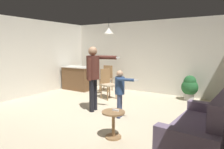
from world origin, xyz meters
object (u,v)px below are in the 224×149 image
(person_adult, at_px, (93,72))
(kitchen_counter, at_px, (78,78))
(couch_floral, at_px, (203,133))
(potted_plant_corner, at_px, (190,87))
(person_child, at_px, (120,89))
(side_table_by_couch, at_px, (113,121))
(dining_chair_near_wall, at_px, (107,77))
(dining_chair_by_counter, at_px, (107,82))
(spare_remote_on_table, at_px, (116,110))

(person_adult, bearing_deg, kitchen_counter, -139.51)
(couch_floral, relative_size, potted_plant_corner, 2.28)
(person_adult, distance_m, person_child, 0.94)
(side_table_by_couch, bearing_deg, potted_plant_corner, 80.26)
(dining_chair_near_wall, bearing_deg, person_child, 120.81)
(person_child, bearing_deg, dining_chair_by_counter, -147.16)
(person_child, height_order, potted_plant_corner, person_child)
(person_child, distance_m, dining_chair_by_counter, 1.93)
(side_table_by_couch, xyz_separation_m, potted_plant_corner, (0.63, 3.69, 0.12))
(dining_chair_by_counter, bearing_deg, side_table_by_couch, 55.47)
(kitchen_counter, distance_m, side_table_by_couch, 4.67)
(person_adult, height_order, dining_chair_by_counter, person_adult)
(person_child, relative_size, spare_remote_on_table, 9.01)
(dining_chair_by_counter, height_order, dining_chair_near_wall, same)
(person_adult, bearing_deg, dining_chair_near_wall, -163.93)
(dining_chair_by_counter, height_order, potted_plant_corner, dining_chair_by_counter)
(kitchen_counter, height_order, spare_remote_on_table, kitchen_counter)
(person_adult, bearing_deg, side_table_by_couch, 39.93)
(side_table_by_couch, xyz_separation_m, dining_chair_near_wall, (-2.45, 3.44, 0.22))
(dining_chair_by_counter, distance_m, spare_remote_on_table, 2.99)
(dining_chair_by_counter, bearing_deg, couch_floral, 77.08)
(potted_plant_corner, relative_size, spare_remote_on_table, 6.27)
(potted_plant_corner, bearing_deg, dining_chair_by_counter, -152.58)
(side_table_by_couch, relative_size, person_adult, 0.30)
(kitchen_counter, height_order, side_table_by_couch, kitchen_counter)
(person_adult, height_order, spare_remote_on_table, person_adult)
(side_table_by_couch, bearing_deg, person_adult, 139.71)
(dining_chair_near_wall, relative_size, potted_plant_corner, 1.23)
(kitchen_counter, relative_size, dining_chair_near_wall, 1.26)
(couch_floral, height_order, dining_chair_by_counter, same)
(person_adult, bearing_deg, person_child, 74.53)
(kitchen_counter, bearing_deg, spare_remote_on_table, -39.37)
(couch_floral, bearing_deg, person_child, 74.93)
(kitchen_counter, xyz_separation_m, dining_chair_by_counter, (1.81, -0.55, 0.07))
(couch_floral, xyz_separation_m, dining_chair_by_counter, (-3.29, 2.10, 0.21))
(couch_floral, height_order, side_table_by_couch, couch_floral)
(kitchen_counter, height_order, dining_chair_near_wall, dining_chair_near_wall)
(dining_chair_by_counter, bearing_deg, spare_remote_on_table, 56.30)
(couch_floral, height_order, spare_remote_on_table, couch_floral)
(side_table_by_couch, distance_m, person_adult, 1.89)
(dining_chair_by_counter, distance_m, dining_chair_near_wall, 1.21)
(side_table_by_couch, xyz_separation_m, spare_remote_on_table, (0.02, 0.04, 0.21))
(person_child, height_order, dining_chair_near_wall, person_child)
(dining_chair_by_counter, xyz_separation_m, spare_remote_on_table, (1.79, -2.40, -0.01))
(person_adult, xyz_separation_m, dining_chair_near_wall, (-1.12, 2.32, -0.53))
(side_table_by_couch, xyz_separation_m, dining_chair_by_counter, (-1.76, 2.44, 0.22))
(couch_floral, xyz_separation_m, person_child, (-1.98, 0.70, 0.40))
(spare_remote_on_table, bearing_deg, person_child, 115.57)
(couch_floral, bearing_deg, spare_remote_on_table, 105.54)
(side_table_by_couch, distance_m, potted_plant_corner, 3.74)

